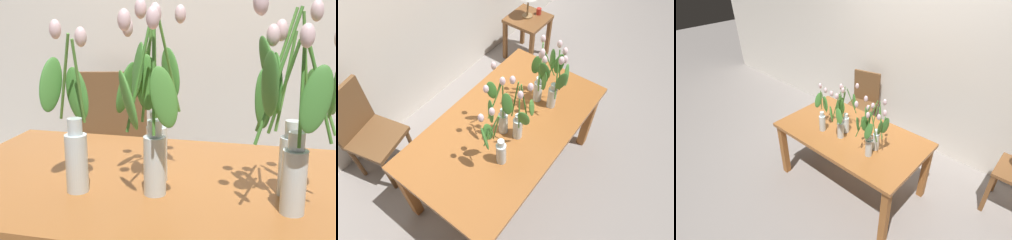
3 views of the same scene
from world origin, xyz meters
The scene contains 10 objects.
ground_plane centered at (0.00, 0.00, 0.00)m, with size 18.00×18.00×0.00m, color gray.
dining_table centered at (0.00, 0.00, 0.65)m, with size 1.60×0.90×0.74m.
tulip_vase_0 centered at (0.35, -0.18, 0.97)m, with size 0.24×0.22×0.59m.
tulip_vase_1 centered at (-0.08, -0.01, 0.96)m, with size 0.22×0.26×0.57m.
tulip_vase_2 centered at (-0.29, -0.14, 0.92)m, with size 0.16×0.14×0.51m.
tulip_vase_3 centered at (-0.05, -0.14, 0.95)m, with size 0.20×0.20×0.56m.
tulip_vase_4 centered at (0.36, -0.06, 0.98)m, with size 0.27×0.23×0.59m.
dining_chair centered at (-0.60, 1.00, 0.52)m, with size 0.48×0.48×0.93m.
side_table centered at (1.54, 0.83, 0.43)m, with size 0.44×0.44×0.55m.
pillar_candle centered at (1.66, 0.77, 0.59)m, with size 0.06×0.06×0.07m, color #B72D23.
Camera 2 is at (-1.14, -0.85, 2.52)m, focal length 32.58 mm.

